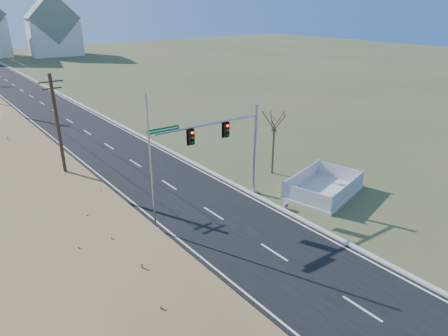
# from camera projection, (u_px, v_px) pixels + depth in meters

# --- Properties ---
(ground) EXTENTS (260.00, 260.00, 0.00)m
(ground) POSITION_uv_depth(u_px,v_px,m) (251.00, 239.00, 25.08)
(ground) COLOR #3C4E26
(ground) RESTS_ON ground
(road) EXTENTS (8.00, 180.00, 0.06)m
(road) POSITION_uv_depth(u_px,v_px,m) (35.00, 99.00, 61.38)
(road) COLOR black
(road) RESTS_ON ground
(curb) EXTENTS (0.30, 180.00, 0.18)m
(curb) POSITION_uv_depth(u_px,v_px,m) (62.00, 95.00, 63.72)
(curb) COLOR #B2AFA8
(curb) RESTS_ON ground
(utility_pole_near) EXTENTS (1.80, 0.26, 9.00)m
(utility_pole_near) POSITION_uv_depth(u_px,v_px,m) (59.00, 131.00, 30.47)
(utility_pole_near) COLOR #422D1E
(utility_pole_near) RESTS_ON ground
(condo_ne) EXTENTS (14.12, 10.51, 16.52)m
(condo_ne) POSITION_uv_depth(u_px,v_px,m) (54.00, 30.00, 109.39)
(condo_ne) COLOR white
(condo_ne) RESTS_ON ground
(traffic_signal_mast) EXTENTS (8.81, 0.87, 7.02)m
(traffic_signal_mast) POSITION_uv_depth(u_px,v_px,m) (235.00, 145.00, 28.49)
(traffic_signal_mast) COLOR #9EA0A5
(traffic_signal_mast) RESTS_ON ground
(fence_enclosure) EXTENTS (6.86, 5.43, 1.38)m
(fence_enclosure) POSITION_uv_depth(u_px,v_px,m) (323.00, 190.00, 30.93)
(fence_enclosure) COLOR #B7B5AD
(fence_enclosure) RESTS_ON ground
(open_sign) EXTENTS (0.45, 0.10, 0.55)m
(open_sign) POSITION_uv_depth(u_px,v_px,m) (286.00, 206.00, 28.50)
(open_sign) COLOR white
(open_sign) RESTS_ON ground
(flagpole) EXTENTS (0.41, 0.41, 9.04)m
(flagpole) POSITION_uv_depth(u_px,v_px,m) (152.00, 181.00, 24.50)
(flagpole) COLOR #B7B5AD
(flagpole) RESTS_ON ground
(bare_tree) EXTENTS (2.26, 2.26, 5.99)m
(bare_tree) POSITION_uv_depth(u_px,v_px,m) (275.00, 119.00, 32.88)
(bare_tree) COLOR #4C3F33
(bare_tree) RESTS_ON ground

